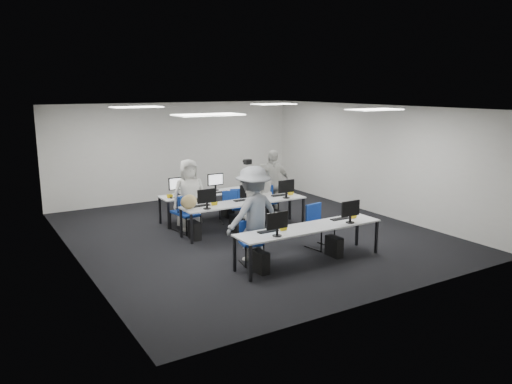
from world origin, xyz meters
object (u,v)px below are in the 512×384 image
student_0 (251,223)px  chair_1 (320,234)px  chair_4 (266,209)px  chair_0 (251,251)px  student_3 (272,183)px  desk_mid (245,204)px  chair_3 (240,214)px  chair_6 (229,212)px  photographer (253,214)px  chair_5 (183,219)px  student_2 (189,194)px  desk_front (310,229)px  student_1 (262,193)px  chair_2 (189,222)px  chair_7 (264,206)px

student_0 → chair_1: bearing=167.4°
chair_4 → chair_0: bearing=-136.0°
student_3 → desk_mid: bearing=-136.3°
chair_3 → chair_6: 0.39m
chair_1 → photographer: size_ratio=0.49×
chair_5 → chair_6: 1.30m
student_2 → desk_front: bearing=-63.8°
chair_0 → chair_1: 1.80m
student_1 → chair_3: bearing=9.0°
student_0 → chair_3: bearing=-122.8°
chair_3 → student_3: (1.19, 0.32, 0.63)m
chair_0 → photographer: (0.16, 0.18, 0.70)m
student_0 → chair_2: bearing=-91.1°
desk_mid → student_0: (-0.93, -1.87, 0.09)m
student_0 → student_1: student_0 is taller
chair_3 → chair_6: size_ratio=1.03×
chair_1 → chair_5: bearing=116.0°
desk_mid → chair_0: chair_0 is taller
chair_7 → student_2: 2.29m
chair_3 → student_1: (0.67, 0.02, 0.48)m
chair_0 → student_0: student_0 is taller
desk_front → student_3: (1.34, 3.44, 0.23)m
chair_4 → student_0: (-1.88, -2.40, 0.46)m
student_2 → student_3: size_ratio=0.96×
chair_2 → desk_front: bearing=-72.4°
desk_front → desk_mid: bearing=90.0°
chair_7 → chair_1: bearing=-76.4°
chair_2 → chair_4: chair_4 is taller
chair_4 → student_2: 2.13m
chair_0 → chair_1: (1.79, 0.09, 0.04)m
desk_mid → chair_0: 2.36m
desk_front → chair_4: bearing=73.2°
chair_2 → chair_7: 2.39m
desk_mid → chair_3: size_ratio=3.54×
chair_6 → student_1: (0.79, -0.35, 0.49)m
desk_front → student_3: 3.70m
desk_front → student_1: size_ratio=2.10×
chair_7 → photographer: 3.53m
desk_front → student_0: bearing=141.8°
chair_3 → student_2: 1.41m
student_3 → student_2: bearing=-168.5°
chair_6 → student_1: size_ratio=0.57×
chair_0 → chair_6: (1.08, 2.96, 0.01)m
chair_5 → chair_7: bearing=-9.6°
chair_0 → chair_5: chair_5 is taller
chair_6 → student_0: student_0 is taller
chair_7 → student_1: size_ratio=0.59×
chair_6 → desk_mid: bearing=-75.5°
chair_5 → student_1: 2.18m
chair_0 → chair_2: size_ratio=0.96×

